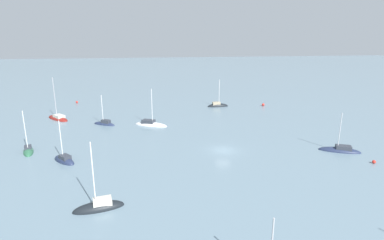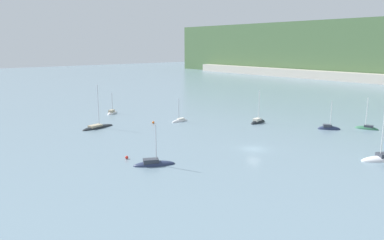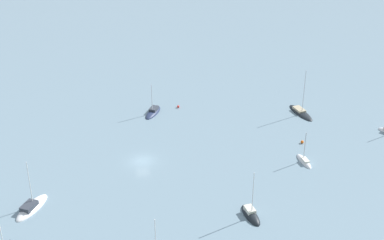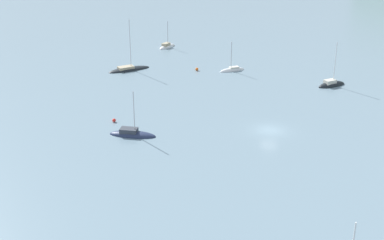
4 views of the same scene
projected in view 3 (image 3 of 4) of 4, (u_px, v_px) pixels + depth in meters
The scene contains 8 objects.
ground_plane at pixel (142, 161), 98.73m from camera, with size 600.00×600.00×0.00m, color slate.
sailboat_1 at pixel (32, 208), 85.63m from camera, with size 6.00×8.05×9.15m.
sailboat_5 at pixel (153, 112), 116.82m from camera, with size 5.07×7.14×7.48m.
sailboat_6 at pixel (301, 113), 116.73m from camera, with size 4.02×8.99×10.77m.
sailboat_9 at pixel (251, 215), 83.93m from camera, with size 2.76×5.98×8.97m.
sailboat_10 at pixel (304, 161), 98.46m from camera, with size 1.89×5.44×6.59m.
mooring_buoy_1 at pixel (178, 107), 119.11m from camera, with size 0.56×0.56×0.56m.
mooring_buoy_2 at pixel (302, 142), 104.61m from camera, with size 0.62×0.62×0.62m.
Camera 3 is at (5.35, 85.02, 51.33)m, focal length 50.00 mm.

